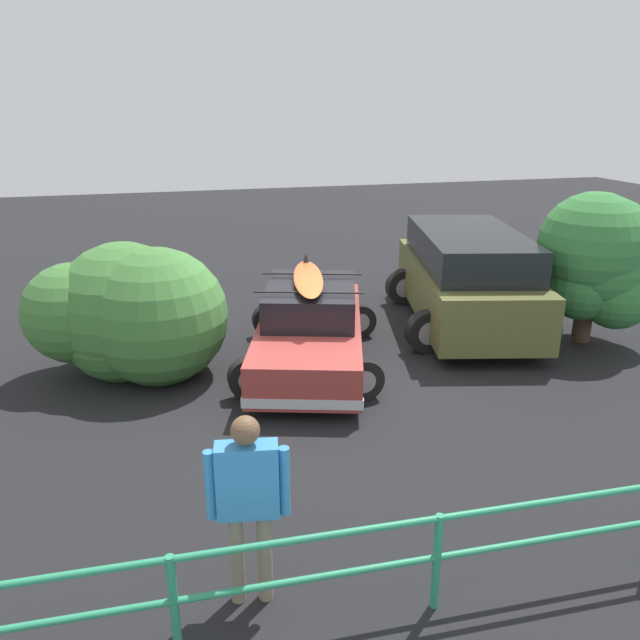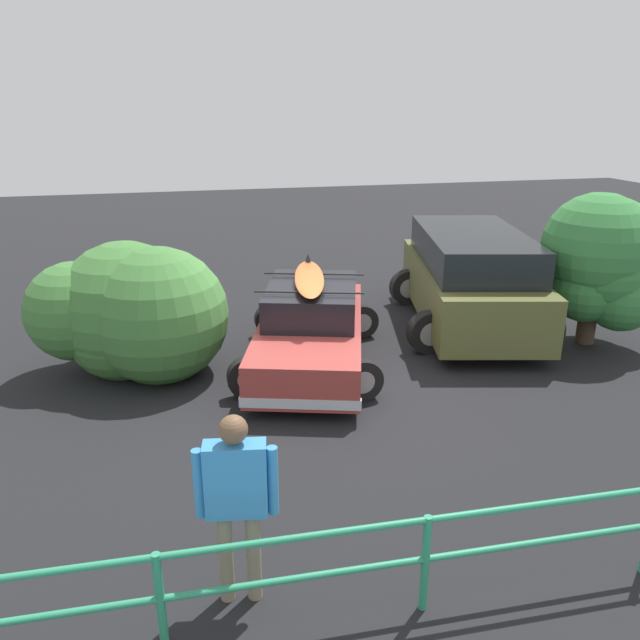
{
  "view_description": "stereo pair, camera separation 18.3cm",
  "coord_description": "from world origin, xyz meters",
  "px_view_note": "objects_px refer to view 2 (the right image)",
  "views": [
    {
      "loc": [
        2.16,
        8.38,
        3.99
      ],
      "look_at": [
        -0.07,
        0.0,
        0.95
      ],
      "focal_mm": 35.0,
      "sensor_mm": 36.0,
      "label": 1
    },
    {
      "loc": [
        1.99,
        8.42,
        3.99
      ],
      "look_at": [
        -0.07,
        0.0,
        0.95
      ],
      "focal_mm": 35.0,
      "sensor_mm": 36.0,
      "label": 2
    }
  ],
  "objects_px": {
    "person_bystander": "(237,493)",
    "bush_near_right": "(603,260)",
    "bush_near_left": "(131,315)",
    "sedan_car": "(311,328)",
    "suv_car": "(470,278)"
  },
  "relations": [
    {
      "from": "suv_car",
      "to": "bush_near_left",
      "type": "bearing_deg",
      "value": 6.43
    },
    {
      "from": "bush_near_left",
      "to": "bush_near_right",
      "type": "distance_m",
      "value": 7.73
    },
    {
      "from": "person_bystander",
      "to": "bush_near_right",
      "type": "height_order",
      "value": "bush_near_right"
    },
    {
      "from": "sedan_car",
      "to": "person_bystander",
      "type": "relative_size",
      "value": 2.49
    },
    {
      "from": "bush_near_left",
      "to": "sedan_car",
      "type": "bearing_deg",
      "value": 172.2
    },
    {
      "from": "person_bystander",
      "to": "bush_near_right",
      "type": "relative_size",
      "value": 0.66
    },
    {
      "from": "sedan_car",
      "to": "bush_near_right",
      "type": "bearing_deg",
      "value": 176.31
    },
    {
      "from": "bush_near_right",
      "to": "sedan_car",
      "type": "bearing_deg",
      "value": -3.69
    },
    {
      "from": "suv_car",
      "to": "bush_near_right",
      "type": "bearing_deg",
      "value": 141.04
    },
    {
      "from": "sedan_car",
      "to": "bush_near_right",
      "type": "xyz_separation_m",
      "value": [
        -4.94,
        0.32,
        0.89
      ]
    },
    {
      "from": "sedan_car",
      "to": "suv_car",
      "type": "distance_m",
      "value": 3.43
    },
    {
      "from": "person_bystander",
      "to": "bush_near_left",
      "type": "bearing_deg",
      "value": -78.79
    },
    {
      "from": "sedan_car",
      "to": "bush_near_right",
      "type": "height_order",
      "value": "bush_near_right"
    },
    {
      "from": "suv_car",
      "to": "bush_near_left",
      "type": "xyz_separation_m",
      "value": [
        5.99,
        0.68,
        -0.01
      ]
    },
    {
      "from": "suv_car",
      "to": "person_bystander",
      "type": "height_order",
      "value": "suv_car"
    }
  ]
}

